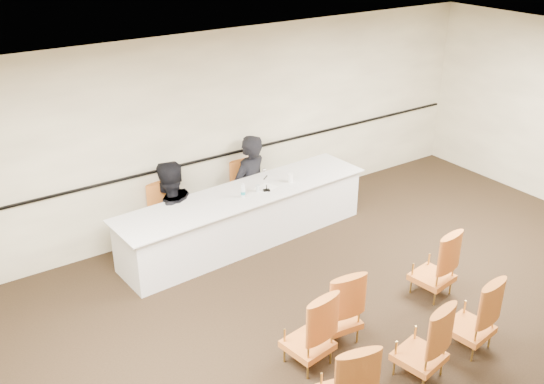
{
  "coord_description": "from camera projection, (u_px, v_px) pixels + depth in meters",
  "views": [
    {
      "loc": [
        -4.12,
        -3.65,
        4.57
      ],
      "look_at": [
        0.11,
        2.6,
        1.0
      ],
      "focal_mm": 40.0,
      "sensor_mm": 36.0,
      "label": 1
    }
  ],
  "objects": [
    {
      "name": "ceiling",
      "position": [
        422.0,
        98.0,
        5.5
      ],
      "size": [
        10.0,
        10.0,
        0.0
      ],
      "primitive_type": "plane",
      "rotation": [
        3.14,
        0.0,
        0.0
      ],
      "color": "silver",
      "rests_on": "ground"
    },
    {
      "name": "aud_chair_back_left",
      "position": [
        347.0,
        379.0,
        5.8
      ],
      "size": [
        0.61,
        0.61,
        0.95
      ],
      "primitive_type": null,
      "rotation": [
        0.0,
        0.0,
        -0.24
      ],
      "color": "#BF4F22",
      "rests_on": "ground"
    },
    {
      "name": "panelist_second_chair",
      "position": [
        169.0,
        216.0,
        8.84
      ],
      "size": [
        0.53,
        0.53,
        0.95
      ],
      "primitive_type": null,
      "rotation": [
        0.0,
        0.0,
        0.06
      ],
      "color": "#BF4F22",
      "rests_on": "ground"
    },
    {
      "name": "aud_chair_front_right",
      "position": [
        434.0,
        262.0,
        7.7
      ],
      "size": [
        0.57,
        0.57,
        0.95
      ],
      "primitive_type": null,
      "rotation": [
        0.0,
        0.0,
        0.15
      ],
      "color": "#BF4F22",
      "rests_on": "ground"
    },
    {
      "name": "water_bottle",
      "position": [
        243.0,
        190.0,
        8.64
      ],
      "size": [
        0.08,
        0.08,
        0.22
      ],
      "primitive_type": null,
      "rotation": [
        0.0,
        0.0,
        0.28
      ],
      "color": "teal",
      "rests_on": "panel_table"
    },
    {
      "name": "aud_chair_front_mid",
      "position": [
        337.0,
        304.0,
        6.89
      ],
      "size": [
        0.56,
        0.56,
        0.95
      ],
      "primitive_type": null,
      "rotation": [
        0.0,
        0.0,
        -0.13
      ],
      "color": "#BF4F22",
      "rests_on": "ground"
    },
    {
      "name": "drinking_glass",
      "position": [
        258.0,
        188.0,
        8.84
      ],
      "size": [
        0.07,
        0.07,
        0.1
      ],
      "primitive_type": "cylinder",
      "rotation": [
        0.0,
        0.0,
        0.13
      ],
      "color": "silver",
      "rests_on": "panel_table"
    },
    {
      "name": "aud_chair_front_left",
      "position": [
        308.0,
        328.0,
        6.5
      ],
      "size": [
        0.57,
        0.57,
        0.95
      ],
      "primitive_type": null,
      "rotation": [
        0.0,
        0.0,
        0.14
      ],
      "color": "#BF4F22",
      "rests_on": "ground"
    },
    {
      "name": "panel_table",
      "position": [
        246.0,
        217.0,
        8.98
      ],
      "size": [
        4.04,
        1.15,
        0.8
      ],
      "primitive_type": null,
      "rotation": [
        0.0,
        0.0,
        0.06
      ],
      "color": "silver",
      "rests_on": "ground"
    },
    {
      "name": "aud_chair_back_mid",
      "position": [
        421.0,
        339.0,
        6.33
      ],
      "size": [
        0.58,
        0.58,
        0.95
      ],
      "primitive_type": null,
      "rotation": [
        0.0,
        0.0,
        0.19
      ],
      "color": "#BF4F22",
      "rests_on": "ground"
    },
    {
      "name": "microphone",
      "position": [
        267.0,
        182.0,
        8.8
      ],
      "size": [
        0.18,
        0.24,
        0.3
      ],
      "primitive_type": null,
      "rotation": [
        0.0,
        0.0,
        -0.37
      ],
      "color": "black",
      "rests_on": "panel_table"
    },
    {
      "name": "papers",
      "position": [
        266.0,
        188.0,
        8.96
      ],
      "size": [
        0.36,
        0.31,
        0.0
      ],
      "primitive_type": "cube",
      "rotation": [
        0.0,
        0.0,
        0.33
      ],
      "color": "white",
      "rests_on": "panel_table"
    },
    {
      "name": "panelist_second",
      "position": [
        170.0,
        222.0,
        8.89
      ],
      "size": [
        1.02,
        0.84,
        1.9
      ],
      "primitive_type": "imported",
      "rotation": [
        0.0,
        0.0,
        3.28
      ],
      "color": "black",
      "rests_on": "ground"
    },
    {
      "name": "aud_chair_back_right",
      "position": [
        471.0,
        312.0,
        6.75
      ],
      "size": [
        0.56,
        0.56,
        0.95
      ],
      "primitive_type": null,
      "rotation": [
        0.0,
        0.0,
        0.14
      ],
      "color": "#BF4F22",
      "rests_on": "ground"
    },
    {
      "name": "coffee_cup",
      "position": [
        290.0,
        178.0,
        9.12
      ],
      "size": [
        0.1,
        0.1,
        0.14
      ],
      "primitive_type": "cylinder",
      "rotation": [
        0.0,
        0.0,
        -0.18
      ],
      "color": "white",
      "rests_on": "panel_table"
    },
    {
      "name": "panelist_main_chair",
      "position": [
        250.0,
        191.0,
        9.64
      ],
      "size": [
        0.53,
        0.53,
        0.95
      ],
      "primitive_type": null,
      "rotation": [
        0.0,
        0.0,
        0.06
      ],
      "color": "#BF4F22",
      "rests_on": "ground"
    },
    {
      "name": "panelist_main",
      "position": [
        250.0,
        191.0,
        9.64
      ],
      "size": [
        0.79,
        0.63,
        1.87
      ],
      "primitive_type": "imported",
      "rotation": [
        0.0,
        0.0,
        3.45
      ],
      "color": "black",
      "rests_on": "ground"
    },
    {
      "name": "wall_rail",
      "position": [
        216.0,
        157.0,
        9.27
      ],
      "size": [
        9.8,
        0.04,
        0.03
      ],
      "primitive_type": "cube",
      "color": "black",
      "rests_on": "wall_back"
    },
    {
      "name": "floor",
      "position": [
        394.0,
        357.0,
        6.78
      ],
      "size": [
        10.0,
        10.0,
        0.0
      ],
      "primitive_type": "plane",
      "color": "black",
      "rests_on": "ground"
    },
    {
      "name": "wall_back",
      "position": [
        214.0,
        131.0,
        9.13
      ],
      "size": [
        10.0,
        0.04,
        3.0
      ],
      "primitive_type": "cube",
      "color": "#B3A98D",
      "rests_on": "ground"
    }
  ]
}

